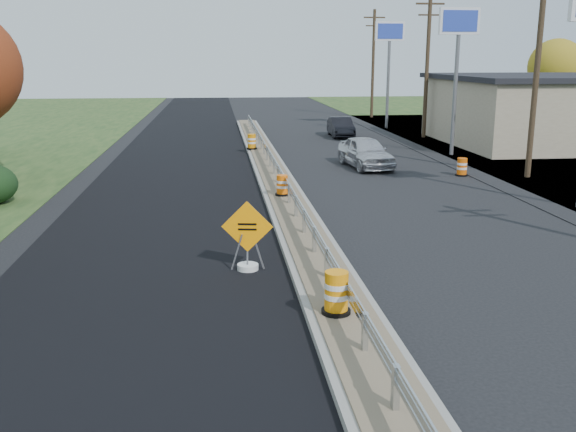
{
  "coord_description": "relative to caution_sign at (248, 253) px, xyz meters",
  "views": [
    {
      "loc": [
        -2.55,
        -18.38,
        5.34
      ],
      "look_at": [
        -0.65,
        -1.44,
        1.1
      ],
      "focal_mm": 40.0,
      "sensor_mm": 36.0,
      "label": 1
    }
  ],
  "objects": [
    {
      "name": "utility_pole_nmid",
      "position": [
        13.33,
        26.67,
        4.47
      ],
      "size": [
        1.9,
        0.26,
        9.4
      ],
      "color": "#473523",
      "rests_on": "ground"
    },
    {
      "name": "utility_pole_smid",
      "position": [
        13.33,
        11.67,
        4.47
      ],
      "size": [
        1.9,
        0.26,
        9.4
      ],
      "color": "#473523",
      "rests_on": "ground"
    },
    {
      "name": "barrel_median_far",
      "position": [
        1.28,
        20.71,
        0.18
      ],
      "size": [
        0.58,
        0.58,
        0.85
      ],
      "color": "black",
      "rests_on": "median"
    },
    {
      "name": "pylon_sign_north",
      "position": [
        12.33,
        32.67,
        6.01
      ],
      "size": [
        2.2,
        0.3,
        7.9
      ],
      "color": "slate",
      "rests_on": "ground"
    },
    {
      "name": "median",
      "position": [
        1.83,
        10.67,
        -0.35
      ],
      "size": [
        1.6,
        55.0,
        0.23
      ],
      "color": "gray",
      "rests_on": "ground"
    },
    {
      "name": "utility_pole_north",
      "position": [
        13.33,
        41.67,
        4.47
      ],
      "size": [
        1.9,
        0.26,
        9.4
      ],
      "color": "#473523",
      "rests_on": "ground"
    },
    {
      "name": "pylon_sign_mid",
      "position": [
        12.33,
        18.67,
        6.01
      ],
      "size": [
        2.2,
        0.3,
        7.9
      ],
      "color": "slate",
      "rests_on": "ground"
    },
    {
      "name": "car_silver",
      "position": [
        6.61,
        15.2,
        0.3
      ],
      "size": [
        2.35,
        4.66,
        1.52
      ],
      "primitive_type": "imported",
      "rotation": [
        0.0,
        0.0,
        0.13
      ],
      "color": "silver",
      "rests_on": "ground"
    },
    {
      "name": "caution_sign",
      "position": [
        0.0,
        0.0,
        0.0
      ],
      "size": [
        1.31,
        0.55,
        1.82
      ],
      "rotation": [
        0.0,
        0.0,
        -0.16
      ],
      "color": "white",
      "rests_on": "ground"
    },
    {
      "name": "guardrail",
      "position": [
        1.83,
        11.67,
        0.26
      ],
      "size": [
        0.1,
        46.15,
        0.72
      ],
      "color": "silver",
      "rests_on": "median"
    },
    {
      "name": "ground",
      "position": [
        1.83,
        2.67,
        -0.46
      ],
      "size": [
        140.0,
        140.0,
        0.0
      ],
      "primitive_type": "plane",
      "color": "black",
      "rests_on": "ground"
    },
    {
      "name": "barrel_median_mid",
      "position": [
        1.71,
        7.99,
        0.14
      ],
      "size": [
        0.53,
        0.53,
        0.78
      ],
      "color": "black",
      "rests_on": "median"
    },
    {
      "name": "barrel_shoulder_near",
      "position": [
        10.51,
        12.41,
        -0.07
      ],
      "size": [
        0.56,
        0.56,
        0.83
      ],
      "color": "black",
      "rests_on": "ground"
    },
    {
      "name": "barrel_median_near",
      "position": [
        1.63,
        -3.61,
        0.19
      ],
      "size": [
        0.61,
        0.61,
        0.89
      ],
      "color": "black",
      "rests_on": "median"
    },
    {
      "name": "milled_overlay",
      "position": [
        -2.57,
        12.67,
        -0.46
      ],
      "size": [
        7.2,
        120.0,
        0.01
      ],
      "primitive_type": "cube",
      "color": "black",
      "rests_on": "ground"
    },
    {
      "name": "car_dark_mid",
      "position": [
        7.8,
        27.76,
        0.2
      ],
      "size": [
        1.51,
        4.06,
        1.32
      ],
      "primitive_type": "imported",
      "rotation": [
        0.0,
        0.0,
        -0.03
      ],
      "color": "black",
      "rests_on": "ground"
    },
    {
      "name": "tree_far_yellow",
      "position": [
        27.83,
        36.67,
        4.08
      ],
      "size": [
        4.62,
        4.62,
        6.86
      ],
      "color": "#473523",
      "rests_on": "ground"
    }
  ]
}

